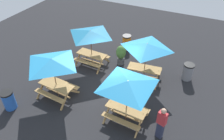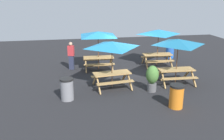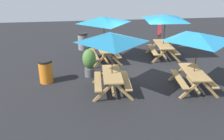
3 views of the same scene
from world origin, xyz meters
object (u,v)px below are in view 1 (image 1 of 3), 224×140
(picnic_table_1, at_px, (147,49))
(picnic_table_0, at_px, (91,35))
(trash_bin_blue, at_px, (9,100))
(potted_plant_0, at_px, (121,54))
(person_standing, at_px, (161,123))
(trash_bin_orange, at_px, (127,42))
(trash_bin_gray, at_px, (188,72))
(picnic_table_3, at_px, (128,87))
(picnic_table_2, at_px, (52,64))

(picnic_table_1, bearing_deg, picnic_table_0, -6.80)
(picnic_table_0, bearing_deg, trash_bin_blue, 72.89)
(potted_plant_0, distance_m, person_standing, 5.56)
(trash_bin_orange, bearing_deg, picnic_table_1, 128.87)
(trash_bin_orange, bearing_deg, trash_bin_gray, 159.72)
(picnic_table_3, height_order, trash_bin_blue, picnic_table_3)
(trash_bin_gray, height_order, person_standing, person_standing)
(picnic_table_1, bearing_deg, person_standing, 111.82)
(picnic_table_0, bearing_deg, picnic_table_2, 89.36)
(picnic_table_0, relative_size, trash_bin_blue, 2.38)
(picnic_table_0, relative_size, person_standing, 1.40)
(trash_bin_gray, bearing_deg, picnic_table_1, 25.92)
(person_standing, bearing_deg, trash_bin_gray, -76.60)
(potted_plant_0, bearing_deg, trash_bin_gray, -176.49)
(picnic_table_2, bearing_deg, trash_bin_blue, 50.94)
(picnic_table_3, xyz_separation_m, trash_bin_blue, (5.31, 1.70, -1.49))
(picnic_table_3, relative_size, trash_bin_orange, 2.88)
(picnic_table_0, xyz_separation_m, picnic_table_2, (0.19, 3.20, 0.00))
(picnic_table_1, relative_size, potted_plant_0, 1.86)
(picnic_table_2, xyz_separation_m, person_standing, (-5.36, 0.21, -1.10))
(picnic_table_2, distance_m, picnic_table_3, 3.74)
(picnic_table_2, relative_size, potted_plant_0, 1.86)
(trash_bin_blue, bearing_deg, trash_bin_orange, -111.33)
(trash_bin_gray, bearing_deg, picnic_table_0, 10.83)
(picnic_table_0, distance_m, trash_bin_blue, 5.38)
(picnic_table_0, height_order, potted_plant_0, picnic_table_0)
(person_standing, bearing_deg, trash_bin_orange, -38.98)
(trash_bin_blue, bearing_deg, picnic_table_2, -133.40)
(trash_bin_blue, bearing_deg, picnic_table_1, -136.29)
(picnic_table_1, bearing_deg, potted_plant_0, -31.65)
(trash_bin_gray, height_order, potted_plant_0, potted_plant_0)
(picnic_table_0, height_order, picnic_table_1, same)
(picnic_table_0, distance_m, person_standing, 6.29)
(picnic_table_0, xyz_separation_m, person_standing, (-5.17, 3.42, -1.10))
(picnic_table_1, distance_m, potted_plant_0, 2.33)
(picnic_table_3, height_order, trash_bin_gray, picnic_table_3)
(picnic_table_3, bearing_deg, trash_bin_gray, -111.64)
(trash_bin_blue, height_order, trash_bin_orange, same)
(picnic_table_1, bearing_deg, trash_bin_gray, -160.74)
(picnic_table_0, xyz_separation_m, trash_bin_orange, (-1.18, -2.65, -1.49))
(picnic_table_0, xyz_separation_m, trash_bin_blue, (1.76, 4.86, -1.49))
(picnic_table_3, bearing_deg, potted_plant_0, -60.14)
(picnic_table_2, xyz_separation_m, trash_bin_blue, (1.57, 1.66, -1.49))
(trash_bin_gray, distance_m, person_standing, 4.50)
(trash_bin_gray, height_order, trash_bin_orange, same)
(picnic_table_0, bearing_deg, person_standing, 149.29)
(picnic_table_0, distance_m, trash_bin_gray, 5.80)
(picnic_table_1, xyz_separation_m, picnic_table_3, (-0.23, 3.15, 0.00))
(picnic_table_0, distance_m, picnic_table_2, 3.21)
(picnic_table_1, xyz_separation_m, picnic_table_2, (3.51, 3.20, 0.00))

